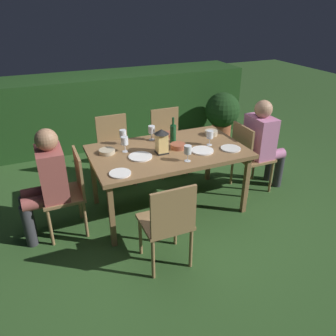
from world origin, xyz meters
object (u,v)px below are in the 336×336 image
plate_b (202,151)px  plate_c (231,149)px  chair_side_right_a (115,146)px  potted_plant_by_hedge (222,113)px  chair_side_left_a (168,222)px  bowl_salad (107,151)px  wine_glass_c (123,134)px  lantern_centerpiece (162,140)px  bowl_dip (168,134)px  green_bottle_on_table (173,133)px  person_in_rust (46,180)px  wine_glass_b (188,150)px  bowl_olives (211,133)px  chair_side_right_b (168,138)px  chair_head_far (249,154)px  person_in_pink (263,141)px  plate_a (120,173)px  dining_table (168,154)px  wine_glass_a (152,130)px  bowl_bread (178,146)px  chair_head_near (69,189)px  wine_glass_e (125,141)px  wine_glass_d (210,135)px  plate_d (140,157)px

plate_b → plate_c: size_ratio=1.12×
chair_side_right_a → potted_plant_by_hedge: 2.12m
chair_side_left_a → bowl_salad: (-0.26, 1.05, 0.27)m
wine_glass_c → potted_plant_by_hedge: 2.40m
lantern_centerpiece → bowl_salad: 0.59m
bowl_dip → green_bottle_on_table: bearing=-95.8°
chair_side_left_a → person_in_rust: bearing=135.6°
wine_glass_b → bowl_olives: bearing=43.0°
chair_side_right_b → lantern_centerpiece: (-0.46, -0.92, 0.40)m
chair_head_far → chair_side_right_b: (-0.70, 0.88, 0.00)m
bowl_olives → plate_b: bearing=-130.4°
chair_head_far → person_in_pink: bearing=0.0°
person_in_pink → plate_a: bearing=-170.0°
dining_table → plate_a: (-0.63, -0.34, 0.06)m
person_in_pink → chair_side_left_a: bearing=-151.8°
wine_glass_a → bowl_bread: 0.39m
dining_table → chair_head_far: bearing=0.0°
dining_table → plate_b: bearing=-28.2°
person_in_pink → chair_head_near: size_ratio=1.32×
chair_side_left_a → green_bottle_on_table: bearing=64.3°
wine_glass_e → plate_c: wine_glass_e is taller
chair_side_right_a → lantern_centerpiece: lantern_centerpiece is taller
chair_side_right_b → potted_plant_by_hedge: chair_side_right_b is taller
bowl_dip → plate_c: bearing=-52.3°
chair_side_left_a → potted_plant_by_hedge: 3.16m
chair_head_near → chair_side_right_a: bearing=51.4°
potted_plant_by_hedge → wine_glass_a: bearing=-144.5°
green_bottle_on_table → potted_plant_by_hedge: size_ratio=0.35×
chair_side_right_b → person_in_rust: bearing=-151.8°
chair_head_far → potted_plant_by_hedge: bearing=70.1°
wine_glass_d → wine_glass_c: bearing=155.8°
green_bottle_on_table → wine_glass_e: bearing=-175.4°
wine_glass_a → chair_side_left_a: bearing=-104.4°
dining_table → plate_a: plate_a is taller
wine_glass_d → plate_c: bearing=-51.0°
wine_glass_a → dining_table: bearing=-79.9°
bowl_olives → lantern_centerpiece: bearing=-161.6°
wine_glass_c → bowl_olives: size_ratio=1.11×
person_in_pink → potted_plant_by_hedge: 1.60m
wine_glass_d → bowl_bread: wine_glass_d is taller
person_in_rust → wine_glass_d: (1.75, -0.05, 0.21)m
wine_glass_c → lantern_centerpiece: bearing=-51.1°
person_in_rust → plate_a: person_in_rust is taller
chair_head_far → person_in_rust: 2.35m
plate_a → chair_side_right_a: bearing=78.2°
chair_head_near → wine_glass_d: bearing=-2.0°
chair_head_near → plate_d: 0.79m
wine_glass_e → bowl_bread: 0.58m
chair_side_right_a → plate_a: bearing=-101.8°
bowl_bread → wine_glass_e: bearing=166.1°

